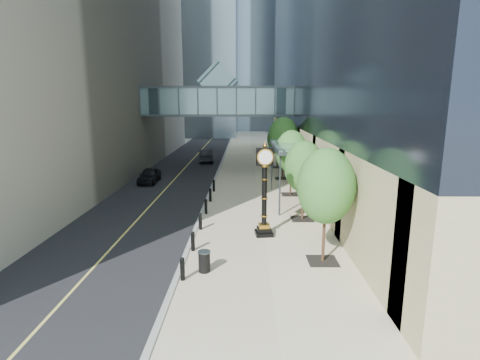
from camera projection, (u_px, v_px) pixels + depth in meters
The scene contains 14 objects.
ground at pixel (247, 293), 14.80m from camera, with size 320.00×320.00×0.00m, color gray.
road at pixel (197, 154), 54.05m from camera, with size 8.00×180.00×0.02m, color black.
sidewalk at pixel (253, 154), 53.93m from camera, with size 8.00×180.00×0.06m, color #B4A88B.
curb at pixel (225, 154), 53.99m from camera, with size 0.25×180.00×0.07m, color gray.
distant_tower_c at pixel (228, 26), 125.70m from camera, with size 22.00×22.00×65.00m, color #9EB3C6.
skywalk at pixel (218, 99), 40.67m from camera, with size 17.00×4.20×5.80m.
entrance_canopy at pixel (293, 147), 27.60m from camera, with size 3.00×8.00×4.38m.
bollard_row at pixel (203, 214), 23.54m from camera, with size 0.20×16.20×0.90m.
street_trees at pixel (291, 150), 29.68m from camera, with size 2.92×28.49×5.99m.
street_clock at pixel (264, 197), 20.71m from camera, with size 1.07×1.07×5.17m.
trash_bin at pixel (204, 262), 16.50m from camera, with size 0.52×0.52×0.90m, color black.
pedestrian at pixel (301, 190), 28.23m from camera, with size 0.62×0.41×1.70m, color #B8B5A9.
car_near at pixel (149, 175), 35.00m from camera, with size 1.61×4.00×1.36m, color black.
car_far at pixel (206, 156), 47.25m from camera, with size 1.65×4.74×1.56m, color black.
Camera 1 is at (-0.08, -13.57, 7.43)m, focal length 28.00 mm.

